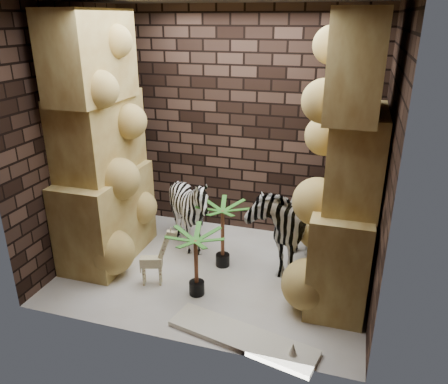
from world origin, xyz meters
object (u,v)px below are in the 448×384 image
(surfboard, at_px, (242,337))
(palm_front, at_px, (223,235))
(zebra_left, at_px, (190,215))
(palm_back, at_px, (196,264))
(zebra_right, at_px, (287,214))
(giraffe_toy, at_px, (151,256))

(surfboard, bearing_deg, palm_front, 127.24)
(zebra_left, height_order, palm_back, zebra_left)
(palm_front, height_order, surfboard, palm_front)
(zebra_left, xyz_separation_m, palm_back, (0.42, -0.92, -0.11))
(zebra_left, bearing_deg, zebra_right, 1.93)
(surfboard, bearing_deg, giraffe_toy, 165.85)
(palm_front, bearing_deg, surfboard, -64.97)
(giraffe_toy, xyz_separation_m, palm_front, (0.65, 0.62, 0.05))
(giraffe_toy, relative_size, palm_back, 0.96)
(palm_front, relative_size, palm_back, 1.10)
(zebra_left, relative_size, palm_front, 1.29)
(zebra_right, distance_m, palm_front, 0.80)
(giraffe_toy, height_order, palm_front, palm_front)
(zebra_right, xyz_separation_m, giraffe_toy, (-1.36, -0.87, -0.32))
(zebra_right, xyz_separation_m, palm_back, (-0.81, -0.91, -0.30))
(palm_back, bearing_deg, zebra_right, 48.21)
(zebra_left, distance_m, giraffe_toy, 0.90)
(zebra_left, relative_size, giraffe_toy, 1.49)
(palm_front, relative_size, surfboard, 0.57)
(zebra_right, distance_m, surfboard, 1.62)
(zebra_left, relative_size, surfboard, 0.74)
(zebra_left, xyz_separation_m, palm_front, (0.52, -0.26, -0.07))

